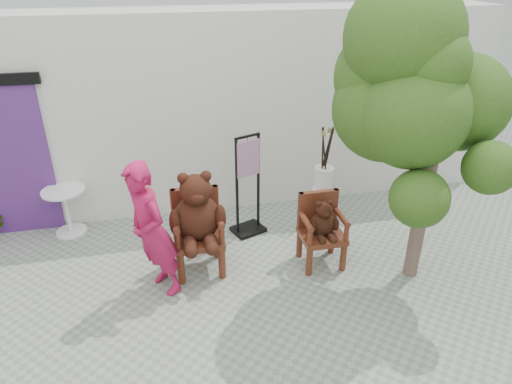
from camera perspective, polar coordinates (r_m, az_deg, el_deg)
ground_plane at (r=5.37m, az=-0.17°, el=-15.34°), size 60.00×60.00×0.00m
back_wall at (r=7.34m, az=-5.43°, el=10.17°), size 9.00×1.00×3.00m
doorway at (r=7.23m, az=-29.00°, el=3.72°), size 1.40×0.11×2.33m
chair_big at (r=5.69m, az=-7.37°, el=-3.16°), size 0.69×0.73×1.40m
chair_small at (r=5.95m, az=8.21°, el=-4.04°), size 0.55×0.51×0.97m
person at (r=5.34m, az=-12.89°, el=-4.81°), size 0.68×0.75×1.73m
cafe_table at (r=7.14m, az=-22.63°, el=-1.65°), size 0.60×0.60×0.70m
display_stand at (r=6.54m, az=-1.01°, el=-0.58°), size 0.55×0.49×1.51m
stool_bucket at (r=7.05m, az=8.48°, el=1.77°), size 0.32×0.32×1.45m
tree at (r=5.16m, az=18.54°, el=12.17°), size 1.89×1.79×3.53m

